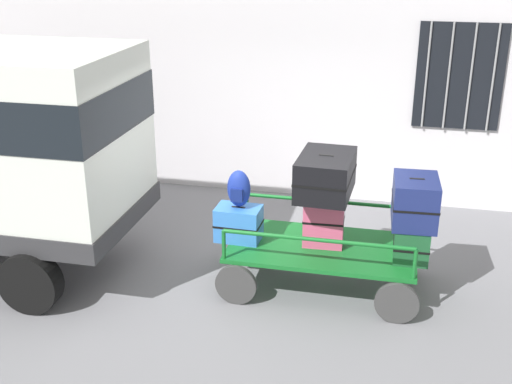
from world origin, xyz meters
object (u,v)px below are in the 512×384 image
(luggage_cart, at_px, (322,254))
(suitcase_midleft_middle, at_px, (326,175))
(suitcase_midleft_bottom, at_px, (324,220))
(suitcase_center_bottom, at_px, (411,240))
(suitcase_left_bottom, at_px, (239,223))
(suitcase_center_middle, at_px, (415,201))
(backpack, at_px, (239,189))

(luggage_cart, xyz_separation_m, suitcase_midleft_middle, (-0.00, 0.03, 0.97))
(suitcase_midleft_bottom, bearing_deg, suitcase_center_bottom, -2.35)
(suitcase_midleft_bottom, relative_size, suitcase_midleft_middle, 0.71)
(suitcase_midleft_middle, height_order, suitcase_center_bottom, suitcase_midleft_middle)
(suitcase_left_bottom, height_order, suitcase_midleft_bottom, suitcase_midleft_bottom)
(suitcase_center_middle, bearing_deg, suitcase_center_bottom, -90.00)
(luggage_cart, bearing_deg, backpack, -178.69)
(suitcase_left_bottom, bearing_deg, suitcase_center_bottom, 0.84)
(suitcase_center_bottom, xyz_separation_m, backpack, (-1.97, -0.01, 0.44))
(suitcase_center_bottom, xyz_separation_m, suitcase_center_middle, (0.00, 0.03, 0.45))
(luggage_cart, distance_m, suitcase_left_bottom, 1.03)
(suitcase_midleft_bottom, bearing_deg, suitcase_left_bottom, -175.97)
(suitcase_center_middle, bearing_deg, suitcase_midleft_bottom, 179.52)
(suitcase_left_bottom, bearing_deg, suitcase_midleft_middle, 3.59)
(luggage_cart, height_order, backpack, backpack)
(suitcase_center_bottom, bearing_deg, suitcase_midleft_middle, 178.09)
(suitcase_midleft_middle, distance_m, suitcase_center_bottom, 1.20)
(suitcase_midleft_bottom, height_order, suitcase_center_middle, suitcase_center_middle)
(luggage_cart, xyz_separation_m, suitcase_center_bottom, (0.98, -0.01, 0.29))
(luggage_cart, height_order, suitcase_center_bottom, suitcase_center_bottom)
(suitcase_midleft_bottom, xyz_separation_m, backpack, (-0.98, -0.06, 0.31))
(suitcase_left_bottom, relative_size, suitcase_midleft_bottom, 0.85)
(suitcase_midleft_bottom, bearing_deg, suitcase_midleft_middle, -90.00)
(suitcase_midleft_bottom, xyz_separation_m, suitcase_midleft_middle, (-0.00, -0.01, 0.55))
(suitcase_center_middle, bearing_deg, suitcase_left_bottom, -178.22)
(backpack, bearing_deg, suitcase_center_bottom, 0.43)
(suitcase_left_bottom, bearing_deg, backpack, 78.07)
(suitcase_midleft_bottom, xyz_separation_m, suitcase_center_bottom, (0.98, -0.04, -0.13))
(suitcase_midleft_middle, distance_m, backpack, 1.01)
(luggage_cart, height_order, suitcase_left_bottom, suitcase_left_bottom)
(luggage_cart, xyz_separation_m, suitcase_center_middle, (0.98, 0.02, 0.74))
(luggage_cart, relative_size, suitcase_center_bottom, 3.54)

